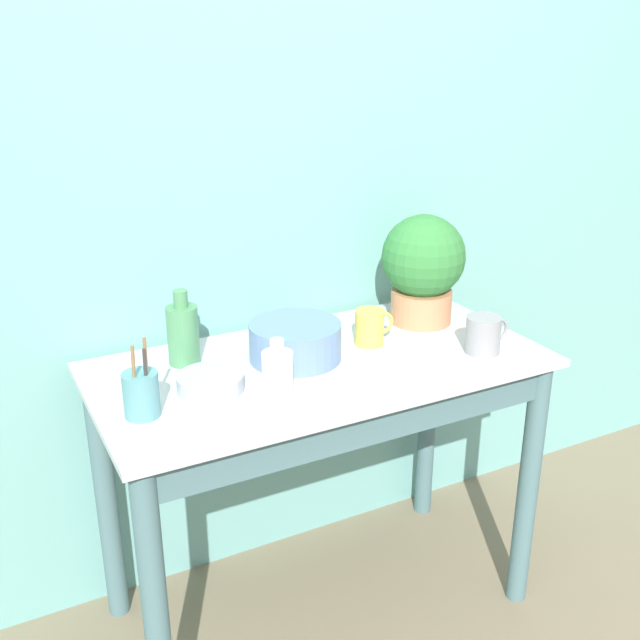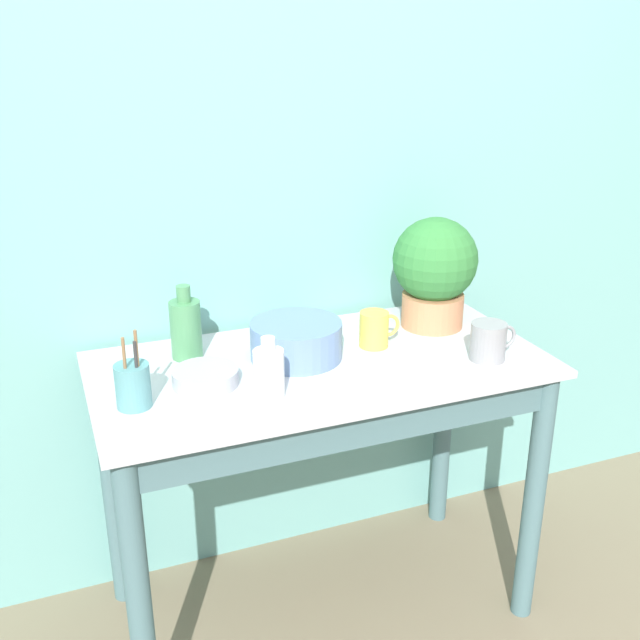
{
  "view_description": "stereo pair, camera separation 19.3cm",
  "coord_description": "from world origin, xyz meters",
  "px_view_note": "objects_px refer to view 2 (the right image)",
  "views": [
    {
      "loc": [
        -0.85,
        -1.32,
        1.65
      ],
      "look_at": [
        0.0,
        0.3,
        0.94
      ],
      "focal_mm": 42.0,
      "sensor_mm": 36.0,
      "label": 1
    },
    {
      "loc": [
        -0.67,
        -1.4,
        1.65
      ],
      "look_at": [
        0.0,
        0.3,
        0.94
      ],
      "focal_mm": 42.0,
      "sensor_mm": 36.0,
      "label": 2
    }
  ],
  "objects_px": {
    "bowl_wash_large": "(296,340)",
    "bottle_short": "(269,372)",
    "bottle_tall": "(186,328)",
    "mug_yellow": "(375,329)",
    "bowl_small_steel": "(205,377)",
    "mug_grey": "(489,341)",
    "utensil_cup": "(133,385)",
    "potted_plant": "(435,269)"
  },
  "relations": [
    {
      "from": "bowl_wash_large",
      "to": "bottle_short",
      "type": "xyz_separation_m",
      "value": [
        -0.14,
        -0.19,
        0.01
      ]
    },
    {
      "from": "bottle_tall",
      "to": "mug_yellow",
      "type": "xyz_separation_m",
      "value": [
        0.51,
        -0.12,
        -0.03
      ]
    },
    {
      "from": "bottle_short",
      "to": "bowl_small_steel",
      "type": "xyz_separation_m",
      "value": [
        -0.13,
        0.12,
        -0.04
      ]
    },
    {
      "from": "mug_grey",
      "to": "utensil_cup",
      "type": "distance_m",
      "value": 0.93
    },
    {
      "from": "bottle_short",
      "to": "bowl_small_steel",
      "type": "relative_size",
      "value": 0.93
    },
    {
      "from": "potted_plant",
      "to": "bowl_wash_large",
      "type": "distance_m",
      "value": 0.48
    },
    {
      "from": "bottle_short",
      "to": "mug_yellow",
      "type": "distance_m",
      "value": 0.42
    },
    {
      "from": "potted_plant",
      "to": "bottle_tall",
      "type": "xyz_separation_m",
      "value": [
        -0.74,
        0.04,
        -0.09
      ]
    },
    {
      "from": "mug_yellow",
      "to": "mug_grey",
      "type": "height_order",
      "value": "mug_grey"
    },
    {
      "from": "bowl_small_steel",
      "to": "bottle_tall",
      "type": "bearing_deg",
      "value": 92.01
    },
    {
      "from": "bottle_tall",
      "to": "mug_yellow",
      "type": "relative_size",
      "value": 1.7
    },
    {
      "from": "potted_plant",
      "to": "bottle_tall",
      "type": "relative_size",
      "value": 1.61
    },
    {
      "from": "potted_plant",
      "to": "bottle_short",
      "type": "height_order",
      "value": "potted_plant"
    },
    {
      "from": "bottle_tall",
      "to": "bowl_small_steel",
      "type": "relative_size",
      "value": 1.23
    },
    {
      "from": "utensil_cup",
      "to": "bottle_tall",
      "type": "bearing_deg",
      "value": 53.43
    },
    {
      "from": "mug_grey",
      "to": "bowl_small_steel",
      "type": "bearing_deg",
      "value": 170.47
    },
    {
      "from": "bowl_wash_large",
      "to": "bottle_short",
      "type": "relative_size",
      "value": 1.61
    },
    {
      "from": "bottle_tall",
      "to": "bowl_small_steel",
      "type": "bearing_deg",
      "value": -87.99
    },
    {
      "from": "mug_yellow",
      "to": "utensil_cup",
      "type": "xyz_separation_m",
      "value": [
        -0.68,
        -0.12,
        0.0
      ]
    },
    {
      "from": "bottle_tall",
      "to": "mug_grey",
      "type": "height_order",
      "value": "bottle_tall"
    },
    {
      "from": "bowl_wash_large",
      "to": "bowl_small_steel",
      "type": "bearing_deg",
      "value": -164.92
    },
    {
      "from": "bowl_wash_large",
      "to": "bottle_tall",
      "type": "distance_m",
      "value": 0.3
    },
    {
      "from": "bottle_tall",
      "to": "mug_yellow",
      "type": "bearing_deg",
      "value": -13.03
    },
    {
      "from": "potted_plant",
      "to": "bottle_tall",
      "type": "distance_m",
      "value": 0.74
    },
    {
      "from": "bowl_wash_large",
      "to": "bottle_tall",
      "type": "relative_size",
      "value": 1.21
    },
    {
      "from": "bowl_small_steel",
      "to": "bottle_short",
      "type": "bearing_deg",
      "value": -42.48
    },
    {
      "from": "bottle_short",
      "to": "mug_grey",
      "type": "bearing_deg",
      "value": -0.61
    },
    {
      "from": "bowl_small_steel",
      "to": "bowl_wash_large",
      "type": "bearing_deg",
      "value": 15.08
    },
    {
      "from": "bowl_small_steel",
      "to": "mug_grey",
      "type": "bearing_deg",
      "value": -9.53
    },
    {
      "from": "bottle_short",
      "to": "mug_yellow",
      "type": "bearing_deg",
      "value": 26.71
    },
    {
      "from": "potted_plant",
      "to": "mug_grey",
      "type": "height_order",
      "value": "potted_plant"
    },
    {
      "from": "potted_plant",
      "to": "bottle_tall",
      "type": "bearing_deg",
      "value": 177.11
    },
    {
      "from": "bowl_wash_large",
      "to": "utensil_cup",
      "type": "relative_size",
      "value": 1.24
    },
    {
      "from": "mug_yellow",
      "to": "bowl_wash_large",
      "type": "bearing_deg",
      "value": 178.84
    },
    {
      "from": "potted_plant",
      "to": "utensil_cup",
      "type": "relative_size",
      "value": 1.65
    },
    {
      "from": "potted_plant",
      "to": "bowl_small_steel",
      "type": "distance_m",
      "value": 0.76
    },
    {
      "from": "mug_yellow",
      "to": "bowl_small_steel",
      "type": "bearing_deg",
      "value": -172.31
    },
    {
      "from": "mug_yellow",
      "to": "bowl_small_steel",
      "type": "height_order",
      "value": "mug_yellow"
    },
    {
      "from": "utensil_cup",
      "to": "potted_plant",
      "type": "bearing_deg",
      "value": 12.47
    },
    {
      "from": "bottle_short",
      "to": "bowl_small_steel",
      "type": "distance_m",
      "value": 0.18
    },
    {
      "from": "bowl_wash_large",
      "to": "bowl_small_steel",
      "type": "xyz_separation_m",
      "value": [
        -0.27,
        -0.07,
        -0.03
      ]
    },
    {
      "from": "mug_yellow",
      "to": "mug_grey",
      "type": "xyz_separation_m",
      "value": [
        0.25,
        -0.19,
        0.0
      ]
    }
  ]
}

